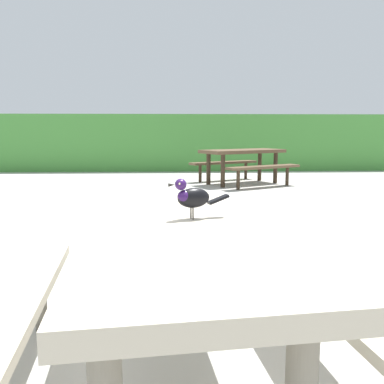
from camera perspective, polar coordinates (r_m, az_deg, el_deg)
hedge_wall at (r=12.49m, az=-3.26°, el=6.86°), size 28.00×1.72×1.60m
picnic_table_foreground at (r=1.80m, az=-2.24°, el=-10.22°), size 1.86×1.89×0.74m
bird_grackle at (r=1.84m, az=-0.09°, el=-0.61°), size 0.28×0.12×0.18m
picnic_table_mid_left at (r=8.98m, az=7.00°, el=4.65°), size 2.30×2.29×0.74m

